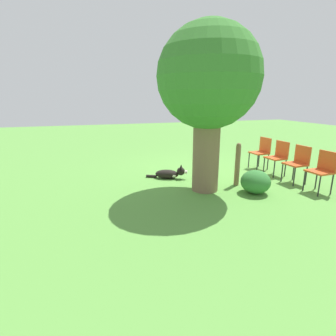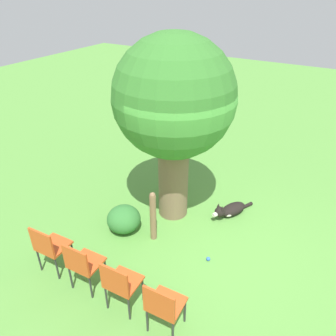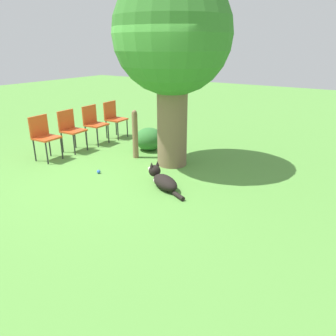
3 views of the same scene
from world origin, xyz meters
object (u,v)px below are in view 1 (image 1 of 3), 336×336
at_px(oak_tree, 209,81).
at_px(red_chair_1, 278,155).
at_px(fence_post, 237,164).
at_px(red_chair_3, 323,168).
at_px(red_chair_0, 261,150).
at_px(dog, 170,174).
at_px(red_chair_2, 298,161).
at_px(tennis_ball, 215,171).

height_order(oak_tree, red_chair_1, oak_tree).
distance_m(oak_tree, fence_post, 1.99).
bearing_deg(red_chair_3, red_chair_0, -93.11).
distance_m(dog, red_chair_1, 2.88).
xyz_separation_m(red_chair_2, tennis_ball, (1.46, -1.38, -0.50)).
bearing_deg(oak_tree, tennis_ball, -126.19).
relative_size(red_chair_1, tennis_ball, 13.18).
relative_size(dog, tennis_ball, 14.46).
height_order(red_chair_0, tennis_ball, red_chair_0).
xyz_separation_m(dog, red_chair_3, (-2.79, 1.93, 0.40)).
xyz_separation_m(dog, red_chair_0, (-2.80, -0.14, 0.40)).
relative_size(oak_tree, red_chair_1, 3.85).
distance_m(fence_post, red_chair_2, 1.49).
bearing_deg(red_chair_1, oak_tree, 9.04).
height_order(red_chair_0, red_chair_2, same).
bearing_deg(red_chair_0, red_chair_1, 86.89).
bearing_deg(fence_post, red_chair_2, 168.97).
xyz_separation_m(fence_post, tennis_ball, (-0.01, -1.09, -0.47)).
bearing_deg(red_chair_2, dog, -26.77).
relative_size(oak_tree, red_chair_0, 3.85).
distance_m(dog, red_chair_2, 3.08).
distance_m(oak_tree, red_chair_0, 3.15).
bearing_deg(red_chair_2, red_chair_0, -93.11).
relative_size(red_chair_2, tennis_ball, 13.18).
xyz_separation_m(red_chair_1, red_chair_2, (0.00, 0.69, 0.00)).
distance_m(red_chair_1, red_chair_3, 1.38).
bearing_deg(tennis_ball, dog, 5.68).
relative_size(red_chair_0, red_chair_2, 1.00).
bearing_deg(red_chair_1, red_chair_3, 86.89).
bearing_deg(red_chair_1, red_chair_2, 86.89).
bearing_deg(oak_tree, red_chair_2, 174.85).
distance_m(fence_post, red_chair_1, 1.52).
bearing_deg(red_chair_3, fence_post, -36.56).
distance_m(oak_tree, red_chair_3, 3.05).
bearing_deg(red_chair_2, oak_tree, -7.90).
bearing_deg(fence_post, oak_tree, 5.15).
relative_size(oak_tree, red_chair_3, 3.85).
bearing_deg(fence_post, red_chair_0, -143.26).
xyz_separation_m(fence_post, red_chair_0, (-1.47, -1.10, 0.03)).
height_order(dog, red_chair_1, red_chair_1).
bearing_deg(red_chair_2, red_chair_1, -93.11).
distance_m(red_chair_1, red_chair_2, 0.69).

